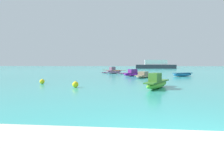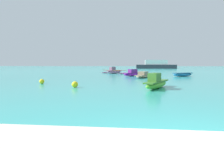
{
  "view_description": "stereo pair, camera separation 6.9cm",
  "coord_description": "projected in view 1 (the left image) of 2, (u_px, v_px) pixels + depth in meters",
  "views": [
    {
      "loc": [
        -1.36,
        -2.94,
        1.4
      ],
      "look_at": [
        -3.59,
        18.5,
        0.25
      ],
      "focal_mm": 32.0,
      "sensor_mm": 36.0,
      "label": 1
    },
    {
      "loc": [
        -1.29,
        -2.93,
        1.4
      ],
      "look_at": [
        -3.59,
        18.5,
        0.25
      ],
      "focal_mm": 32.0,
      "sensor_mm": 36.0,
      "label": 2
    }
  ],
  "objects": [
    {
      "name": "mooring_buoy_1",
      "position": [
        42.0,
        82.0,
        13.92
      ],
      "size": [
        0.34,
        0.34,
        0.34
      ],
      "color": "yellow",
      "rests_on": "ground_plane"
    },
    {
      "name": "mooring_buoy_2",
      "position": [
        151.0,
        77.0,
        18.5
      ],
      "size": [
        0.4,
        0.4,
        0.4
      ],
      "color": "orange",
      "rests_on": "ground_plane"
    },
    {
      "name": "moored_boat_3",
      "position": [
        145.0,
        75.0,
        20.49
      ],
      "size": [
        2.45,
        3.99,
        0.63
      ],
      "rotation": [
        0.0,
        0.0,
        1.13
      ],
      "color": "beige",
      "rests_on": "ground_plane"
    },
    {
      "name": "moored_boat_2",
      "position": [
        157.0,
        83.0,
        11.43
      ],
      "size": [
        1.85,
        3.14,
        0.89
      ],
      "rotation": [
        0.0,
        0.0,
        1.14
      ],
      "color": "#5CC237",
      "rests_on": "ground_plane"
    },
    {
      "name": "moored_boat_0",
      "position": [
        135.0,
        73.0,
        23.28
      ],
      "size": [
        3.05,
        3.0,
        0.79
      ],
      "rotation": [
        0.0,
        0.0,
        0.77
      ],
      "color": "purple",
      "rests_on": "ground_plane"
    },
    {
      "name": "moored_boat_1",
      "position": [
        114.0,
        71.0,
        28.78
      ],
      "size": [
        4.06,
        3.92,
        0.98
      ],
      "rotation": [
        0.0,
        0.0,
        0.84
      ],
      "color": "#D18DB6",
      "rests_on": "ground_plane"
    },
    {
      "name": "distant_ferry",
      "position": [
        156.0,
        65.0,
        58.96
      ],
      "size": [
        11.58,
        2.55,
        2.55
      ],
      "color": "#2D333D",
      "rests_on": "ground_plane"
    },
    {
      "name": "moored_boat_4",
      "position": [
        182.0,
        74.0,
        22.41
      ],
      "size": [
        2.64,
        2.0,
        0.4
      ],
      "rotation": [
        0.0,
        0.0,
        0.54
      ],
      "color": "#2381BE",
      "rests_on": "ground_plane"
    },
    {
      "name": "mooring_buoy_0",
      "position": [
        75.0,
        84.0,
        11.81
      ],
      "size": [
        0.37,
        0.37,
        0.37
      ],
      "color": "yellow",
      "rests_on": "ground_plane"
    }
  ]
}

